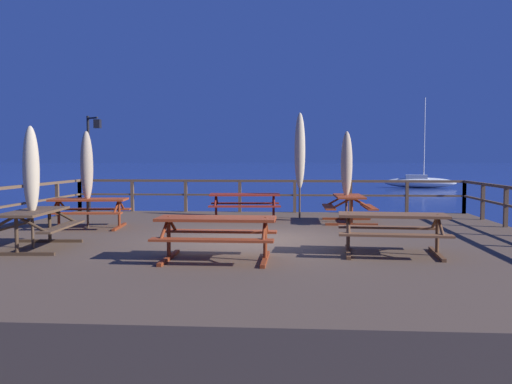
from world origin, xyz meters
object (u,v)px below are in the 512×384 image
patio_umbrella_tall_mid_right (31,171)px  lamp_post_hooked (92,149)px  picnic_table_front_right (217,229)px  patio_umbrella_short_front (300,151)px  picnic_table_back_right (89,207)px  picnic_table_back_left (392,225)px  patio_umbrella_tall_back_left (87,166)px  picnic_table_mid_right (349,203)px  picnic_table_mid_centre (34,221)px  patio_umbrella_short_back (347,165)px  sailboat_distant (420,182)px  picnic_table_mid_left (245,201)px

patio_umbrella_tall_mid_right → lamp_post_hooked: bearing=101.5°
picnic_table_front_right → patio_umbrella_short_front: patio_umbrella_short_front is taller
picnic_table_back_right → picnic_table_back_left: bearing=-25.6°
patio_umbrella_short_front → lamp_post_hooked: bearing=170.9°
patio_umbrella_tall_back_left → picnic_table_front_right: bearing=-47.1°
picnic_table_mid_right → lamp_post_hooked: (-8.18, 2.14, 1.56)m
picnic_table_mid_centre → patio_umbrella_short_back: bearing=37.0°
picnic_table_mid_centre → picnic_table_back_left: 7.02m
picnic_table_mid_centre → patio_umbrella_short_front: size_ratio=0.65×
picnic_table_mid_right → picnic_table_back_right: bearing=-166.0°
picnic_table_mid_centre → patio_umbrella_tall_back_left: size_ratio=0.82×
patio_umbrella_short_front → sailboat_distant: size_ratio=0.41×
picnic_table_front_right → sailboat_distant: 40.42m
patio_umbrella_short_front → patio_umbrella_tall_back_left: patio_umbrella_short_front is taller
picnic_table_back_left → patio_umbrella_short_front: bearing=105.2°
picnic_table_mid_right → lamp_post_hooked: size_ratio=0.55×
picnic_table_mid_centre → patio_umbrella_short_back: patio_umbrella_short_back is taller
picnic_table_front_right → patio_umbrella_short_back: 6.73m
lamp_post_hooked → sailboat_distant: 35.17m
sailboat_distant → patio_umbrella_short_back: bearing=-105.9°
picnic_table_mid_left → patio_umbrella_short_back: bearing=-8.7°
picnic_table_mid_centre → picnic_table_mid_right: bearing=36.3°
picnic_table_mid_right → patio_umbrella_short_back: size_ratio=0.69×
patio_umbrella_tall_mid_right → patio_umbrella_short_back: patio_umbrella_short_back is taller
picnic_table_mid_left → picnic_table_mid_centre: bearing=-124.3°
picnic_table_back_right → patio_umbrella_tall_mid_right: (0.09, -3.24, 1.00)m
picnic_table_mid_left → sailboat_distant: (12.19, 32.09, -0.78)m
picnic_table_front_right → patio_umbrella_short_back: (2.82, 6.02, 1.07)m
lamp_post_hooked → sailboat_distant: bearing=60.3°
patio_umbrella_short_back → patio_umbrella_tall_back_left: bearing=-165.9°
picnic_table_mid_centre → picnic_table_back_right: size_ratio=1.01×
patio_umbrella_tall_mid_right → picnic_table_mid_left: bearing=55.5°
picnic_table_back_right → patio_umbrella_tall_mid_right: patio_umbrella_tall_mid_right is taller
picnic_table_mid_centre → picnic_table_back_left: same height
picnic_table_mid_right → picnic_table_mid_left: same height
picnic_table_back_left → picnic_table_front_right: size_ratio=0.99×
patio_umbrella_short_front → patio_umbrella_tall_back_left: size_ratio=1.26×
patio_umbrella_short_back → patio_umbrella_short_front: bearing=143.5°
picnic_table_mid_right → patio_umbrella_tall_mid_right: bearing=-143.7°
picnic_table_mid_left → patio_umbrella_tall_mid_right: bearing=-124.5°
patio_umbrella_tall_mid_right → patio_umbrella_tall_back_left: 3.31m
patio_umbrella_tall_mid_right → patio_umbrella_tall_back_left: size_ratio=0.98×
picnic_table_mid_right → patio_umbrella_short_front: 2.26m
picnic_table_back_left → lamp_post_hooked: lamp_post_hooked is taller
picnic_table_mid_left → sailboat_distant: bearing=69.2°
picnic_table_front_right → sailboat_distant: bearing=72.6°
picnic_table_mid_left → patio_umbrella_tall_mid_right: (-3.76, -5.47, 0.99)m
picnic_table_mid_left → patio_umbrella_short_back: size_ratio=0.84×
picnic_table_mid_centre → sailboat_distant: sailboat_distant is taller
patio_umbrella_tall_back_left → sailboat_distant: 37.89m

